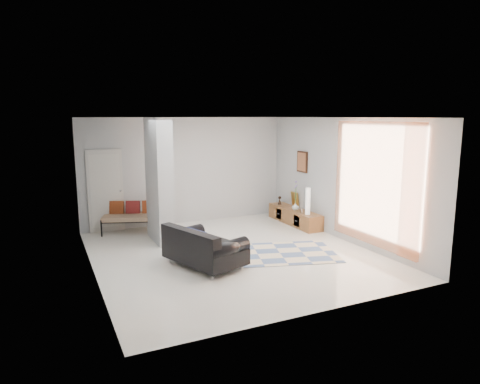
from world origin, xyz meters
name	(u,v)px	position (x,y,z in m)	size (l,w,h in m)	color
floor	(233,254)	(0.00, 0.00, 0.00)	(6.00, 6.00, 0.00)	white
ceiling	(232,118)	(0.00, 0.00, 2.80)	(6.00, 6.00, 0.00)	white
wall_back	(186,171)	(0.00, 3.00, 1.40)	(6.00, 6.00, 0.00)	#AEB1B3
wall_front	(320,219)	(0.00, -3.00, 1.40)	(6.00, 6.00, 0.00)	#AEB1B3
wall_left	(90,198)	(-2.75, 0.00, 1.40)	(6.00, 6.00, 0.00)	#AEB1B3
wall_right	(342,179)	(2.75, 0.00, 1.40)	(6.00, 6.00, 0.00)	#AEB1B3
partition_column	(159,180)	(-1.10, 1.60, 1.40)	(0.35, 1.20, 2.80)	#A9AEB1
hallway_door	(105,191)	(-2.10, 2.96, 1.02)	(0.85, 0.06, 2.04)	beige
curtain	(374,184)	(2.67, -1.15, 1.45)	(2.55, 2.55, 0.00)	orange
wall_art	(302,162)	(2.72, 1.61, 1.65)	(0.04, 0.45, 0.55)	#32190D
media_console	(294,216)	(2.52, 1.61, 0.20)	(0.45, 2.01, 0.80)	brown
loveseat	(202,248)	(-0.82, -0.42, 0.36)	(1.39, 1.78, 0.76)	silver
daybed	(138,215)	(-1.42, 2.58, 0.42)	(1.84, 1.22, 0.77)	black
area_rug	(280,253)	(0.90, -0.40, 0.01)	(2.29, 1.53, 0.01)	beige
cylinder_lamp	(308,201)	(2.50, 0.97, 0.73)	(0.12, 0.12, 0.66)	silver
bronze_figurine	(280,200)	(2.47, 2.31, 0.51)	(0.11, 0.11, 0.23)	black
vase	(295,207)	(2.47, 1.50, 0.50)	(0.18, 0.18, 0.19)	white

